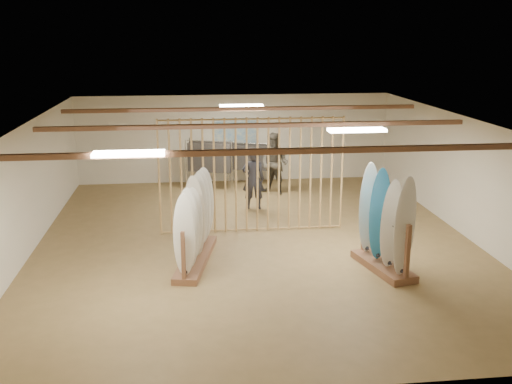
{
  "coord_description": "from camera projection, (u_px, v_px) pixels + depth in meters",
  "views": [
    {
      "loc": [
        -1.52,
        -13.03,
        4.7
      ],
      "look_at": [
        0.0,
        0.0,
        1.2
      ],
      "focal_mm": 42.0,
      "sensor_mm": 36.0,
      "label": 1
    }
  ],
  "objects": [
    {
      "name": "rack_right",
      "position": [
        385.0,
        238.0,
        12.1
      ],
      "size": [
        0.93,
        1.83,
        2.03
      ],
      "rotation": [
        0.0,
        0.0,
        0.23
      ],
      "color": "brown",
      "rests_on": "floor"
    },
    {
      "name": "wall_right",
      "position": [
        467.0,
        177.0,
        14.09
      ],
      "size": [
        0.0,
        12.0,
        12.0
      ],
      "primitive_type": "plane",
      "rotation": [
        1.57,
        0.0,
        -1.57
      ],
      "color": "white",
      "rests_on": "ground"
    },
    {
      "name": "rack_left",
      "position": [
        195.0,
        234.0,
        12.54
      ],
      "size": [
        1.01,
        2.64,
        1.81
      ],
      "rotation": [
        0.0,
        0.0,
        -0.2
      ],
      "color": "brown",
      "rests_on": "floor"
    },
    {
      "name": "bamboo_partition",
      "position": [
        252.0,
        175.0,
        14.3
      ],
      "size": [
        4.45,
        0.05,
        2.78
      ],
      "color": "tan",
      "rests_on": "ground"
    },
    {
      "name": "wall_front",
      "position": [
        309.0,
        295.0,
        7.77
      ],
      "size": [
        12.0,
        0.0,
        12.0
      ],
      "primitive_type": "plane",
      "rotation": [
        -1.57,
        0.0,
        0.0
      ],
      "color": "white",
      "rests_on": "ground"
    },
    {
      "name": "poster",
      "position": [
        234.0,
        132.0,
        19.22
      ],
      "size": [
        1.4,
        0.03,
        0.9
      ],
      "primitive_type": "cube",
      "color": "#377DC1",
      "rests_on": "ground"
    },
    {
      "name": "floor",
      "position": [
        256.0,
        242.0,
        13.89
      ],
      "size": [
        12.0,
        12.0,
        0.0
      ],
      "primitive_type": "plane",
      "color": "#967848",
      "rests_on": "ground"
    },
    {
      "name": "shopper_a",
      "position": [
        253.0,
        175.0,
        16.28
      ],
      "size": [
        0.72,
        0.51,
        1.89
      ],
      "primitive_type": "imported",
      "rotation": [
        0.0,
        0.0,
        3.08
      ],
      "color": "#2A2A33",
      "rests_on": "floor"
    },
    {
      "name": "shopper_b",
      "position": [
        275.0,
        160.0,
        17.77
      ],
      "size": [
        1.28,
        1.24,
        2.09
      ],
      "primitive_type": "imported",
      "rotation": [
        0.0,
        0.0,
        -0.67
      ],
      "color": "#3C372E",
      "rests_on": "floor"
    },
    {
      "name": "wall_back",
      "position": [
        234.0,
        138.0,
        19.29
      ],
      "size": [
        12.0,
        0.0,
        12.0
      ],
      "primitive_type": "plane",
      "rotation": [
        1.57,
        0.0,
        0.0
      ],
      "color": "white",
      "rests_on": "ground"
    },
    {
      "name": "clothing_rack_b",
      "position": [
        249.0,
        157.0,
        18.88
      ],
      "size": [
        1.25,
        0.64,
        1.38
      ],
      "rotation": [
        0.0,
        0.0,
        -0.28
      ],
      "color": "silver",
      "rests_on": "floor"
    },
    {
      "name": "clothing_rack_a",
      "position": [
        210.0,
        157.0,
        18.31
      ],
      "size": [
        1.4,
        0.77,
        1.56
      ],
      "rotation": [
        0.0,
        0.0,
        -0.32
      ],
      "color": "silver",
      "rests_on": "floor"
    },
    {
      "name": "wall_left",
      "position": [
        27.0,
        190.0,
        12.97
      ],
      "size": [
        0.0,
        12.0,
        12.0
      ],
      "primitive_type": "plane",
      "rotation": [
        1.57,
        0.0,
        1.57
      ],
      "color": "white",
      "rests_on": "ground"
    },
    {
      "name": "ceiling_slats",
      "position": [
        256.0,
        125.0,
        13.19
      ],
      "size": [
        9.5,
        6.12,
        0.1
      ],
      "primitive_type": "cube",
      "color": "brown",
      "rests_on": "ground"
    },
    {
      "name": "ceiling",
      "position": [
        256.0,
        122.0,
        13.17
      ],
      "size": [
        12.0,
        12.0,
        0.0
      ],
      "primitive_type": "plane",
      "rotation": [
        3.14,
        0.0,
        0.0
      ],
      "color": "gray",
      "rests_on": "ground"
    },
    {
      "name": "light_panels",
      "position": [
        256.0,
        125.0,
        13.18
      ],
      "size": [
        1.2,
        0.35,
        0.06
      ],
      "primitive_type": "cube",
      "color": "white",
      "rests_on": "ground"
    }
  ]
}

